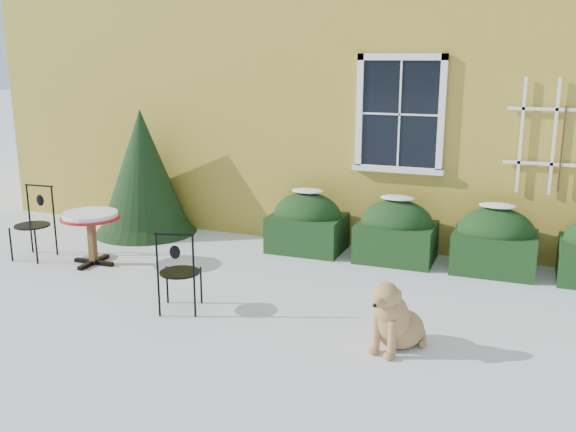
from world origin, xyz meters
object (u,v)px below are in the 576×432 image
at_px(bistro_table, 91,221).
at_px(patio_chair_near, 179,271).
at_px(evergreen_shrub, 144,184).
at_px(patio_chair_far, 34,222).
at_px(dog, 394,320).

distance_m(bistro_table, patio_chair_near, 2.21).
bearing_deg(patio_chair_near, evergreen_shrub, -69.12).
bearing_deg(evergreen_shrub, bistro_table, -81.45).
xyz_separation_m(bistro_table, patio_chair_near, (1.95, -1.02, -0.13)).
xyz_separation_m(evergreen_shrub, bistro_table, (0.25, -1.65, -0.19)).
bearing_deg(patio_chair_far, evergreen_shrub, 64.27).
xyz_separation_m(patio_chair_far, dog, (5.31, -1.08, -0.21)).
distance_m(evergreen_shrub, bistro_table, 1.68).
relative_size(bistro_table, dog, 0.99).
relative_size(evergreen_shrub, dog, 2.49).
bearing_deg(bistro_table, dog, -14.29).
bearing_deg(patio_chair_near, patio_chair_far, -37.56).
xyz_separation_m(evergreen_shrub, patio_chair_near, (2.20, -2.68, -0.32)).
distance_m(patio_chair_near, patio_chair_far, 3.07).
relative_size(bistro_table, patio_chair_near, 0.83).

